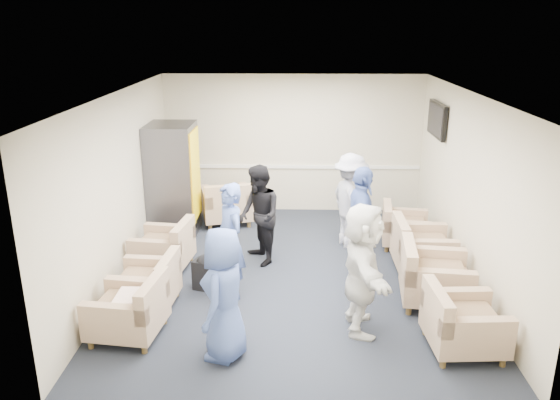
{
  "coord_description": "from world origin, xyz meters",
  "views": [
    {
      "loc": [
        -0.01,
        -7.48,
        3.63
      ],
      "look_at": [
        -0.19,
        0.2,
        1.12
      ],
      "focal_mm": 35.0,
      "sensor_mm": 36.0,
      "label": 1
    }
  ],
  "objects_px": {
    "armchair_right_far": "(402,229)",
    "person_front_left": "(224,294)",
    "armchair_left_far": "(166,249)",
    "person_mid_left": "(230,242)",
    "armchair_corner": "(227,205)",
    "armchair_left_near": "(132,312)",
    "armchair_right_midfar": "(419,249)",
    "armchair_right_midnear": "(431,279)",
    "person_front_right": "(362,268)",
    "person_back_left": "(259,215)",
    "vending_machine": "(173,180)",
    "armchair_right_near": "(460,325)",
    "person_mid_right": "(361,226)",
    "armchair_left_mid": "(149,285)",
    "person_back_right": "(350,201)"
  },
  "relations": [
    {
      "from": "person_mid_left",
      "to": "person_front_right",
      "type": "relative_size",
      "value": 0.99
    },
    {
      "from": "armchair_left_mid",
      "to": "armchair_right_near",
      "type": "height_order",
      "value": "armchair_right_near"
    },
    {
      "from": "armchair_right_near",
      "to": "armchair_left_near",
      "type": "bearing_deg",
      "value": 83.78
    },
    {
      "from": "armchair_left_mid",
      "to": "person_mid_right",
      "type": "distance_m",
      "value": 3.03
    },
    {
      "from": "armchair_right_midnear",
      "to": "armchair_right_midfar",
      "type": "relative_size",
      "value": 1.15
    },
    {
      "from": "armchair_right_midnear",
      "to": "armchair_corner",
      "type": "bearing_deg",
      "value": 52.43
    },
    {
      "from": "armchair_right_midnear",
      "to": "armchair_corner",
      "type": "distance_m",
      "value": 4.31
    },
    {
      "from": "armchair_left_near",
      "to": "armchair_corner",
      "type": "height_order",
      "value": "armchair_corner"
    },
    {
      "from": "armchair_left_near",
      "to": "person_mid_left",
      "type": "xyz_separation_m",
      "value": [
        1.08,
        1.05,
        0.49
      ]
    },
    {
      "from": "armchair_left_mid",
      "to": "person_mid_right",
      "type": "relative_size",
      "value": 0.48
    },
    {
      "from": "armchair_right_far",
      "to": "person_front_left",
      "type": "relative_size",
      "value": 0.56
    },
    {
      "from": "armchair_corner",
      "to": "armchair_left_near",
      "type": "bearing_deg",
      "value": 65.67
    },
    {
      "from": "armchair_left_near",
      "to": "armchair_right_midnear",
      "type": "xyz_separation_m",
      "value": [
        3.78,
        0.92,
        0.03
      ]
    },
    {
      "from": "armchair_right_midfar",
      "to": "person_mid_right",
      "type": "bearing_deg",
      "value": 114.12
    },
    {
      "from": "armchair_left_near",
      "to": "person_back_left",
      "type": "bearing_deg",
      "value": 154.26
    },
    {
      "from": "person_front_right",
      "to": "armchair_right_midfar",
      "type": "bearing_deg",
      "value": -31.63
    },
    {
      "from": "armchair_left_near",
      "to": "person_back_right",
      "type": "height_order",
      "value": "person_back_right"
    },
    {
      "from": "armchair_left_near",
      "to": "person_back_left",
      "type": "height_order",
      "value": "person_back_left"
    },
    {
      "from": "armchair_left_near",
      "to": "armchair_right_midfar",
      "type": "xyz_separation_m",
      "value": [
        3.85,
        1.97,
        0.02
      ]
    },
    {
      "from": "armchair_left_near",
      "to": "armchair_right_midnear",
      "type": "distance_m",
      "value": 3.89
    },
    {
      "from": "person_mid_left",
      "to": "person_back_left",
      "type": "relative_size",
      "value": 1.03
    },
    {
      "from": "person_front_left",
      "to": "armchair_corner",
      "type": "bearing_deg",
      "value": -160.07
    },
    {
      "from": "armchair_right_far",
      "to": "person_back_left",
      "type": "relative_size",
      "value": 0.55
    },
    {
      "from": "armchair_right_midfar",
      "to": "vending_machine",
      "type": "relative_size",
      "value": 0.43
    },
    {
      "from": "armchair_right_midnear",
      "to": "armchair_left_mid",
      "type": "bearing_deg",
      "value": 99.59
    },
    {
      "from": "person_front_left",
      "to": "armchair_right_midnear",
      "type": "bearing_deg",
      "value": 129.9
    },
    {
      "from": "armchair_left_far",
      "to": "person_mid_left",
      "type": "distance_m",
      "value": 1.47
    },
    {
      "from": "armchair_left_far",
      "to": "armchair_right_near",
      "type": "distance_m",
      "value": 4.4
    },
    {
      "from": "armchair_right_midfar",
      "to": "person_front_right",
      "type": "height_order",
      "value": "person_front_right"
    },
    {
      "from": "armchair_right_midnear",
      "to": "person_mid_left",
      "type": "bearing_deg",
      "value": 93.83
    },
    {
      "from": "person_front_right",
      "to": "armchair_right_far",
      "type": "bearing_deg",
      "value": -20.39
    },
    {
      "from": "armchair_right_midnear",
      "to": "person_mid_right",
      "type": "xyz_separation_m",
      "value": [
        -0.89,
        0.63,
        0.51
      ]
    },
    {
      "from": "person_front_left",
      "to": "armchair_left_mid",
      "type": "bearing_deg",
      "value": -120.27
    },
    {
      "from": "armchair_left_near",
      "to": "vending_machine",
      "type": "bearing_deg",
      "value": -170.02
    },
    {
      "from": "person_front_left",
      "to": "armchair_right_far",
      "type": "bearing_deg",
      "value": 155.05
    },
    {
      "from": "armchair_right_near",
      "to": "armchair_right_midfar",
      "type": "distance_m",
      "value": 2.17
    },
    {
      "from": "armchair_right_near",
      "to": "armchair_corner",
      "type": "relative_size",
      "value": 0.81
    },
    {
      "from": "person_front_left",
      "to": "person_mid_left",
      "type": "height_order",
      "value": "person_mid_left"
    },
    {
      "from": "armchair_left_far",
      "to": "vending_machine",
      "type": "height_order",
      "value": "vending_machine"
    },
    {
      "from": "armchair_left_mid",
      "to": "armchair_right_midfar",
      "type": "bearing_deg",
      "value": 112.39
    },
    {
      "from": "armchair_right_midnear",
      "to": "person_front_right",
      "type": "relative_size",
      "value": 0.6
    },
    {
      "from": "armchair_left_far",
      "to": "armchair_right_far",
      "type": "distance_m",
      "value": 3.91
    },
    {
      "from": "armchair_corner",
      "to": "armchair_right_midfar",
      "type": "bearing_deg",
      "value": 134.08
    },
    {
      "from": "armchair_left_near",
      "to": "armchair_right_midfar",
      "type": "distance_m",
      "value": 4.33
    },
    {
      "from": "armchair_right_midfar",
      "to": "vending_machine",
      "type": "bearing_deg",
      "value": 71.38
    },
    {
      "from": "armchair_corner",
      "to": "person_front_right",
      "type": "xyz_separation_m",
      "value": [
        2.07,
        -3.69,
        0.47
      ]
    },
    {
      "from": "person_mid_right",
      "to": "armchair_left_mid",
      "type": "bearing_deg",
      "value": 105.79
    },
    {
      "from": "armchair_right_midfar",
      "to": "person_front_left",
      "type": "height_order",
      "value": "person_front_left"
    },
    {
      "from": "person_back_left",
      "to": "vending_machine",
      "type": "bearing_deg",
      "value": -150.56
    },
    {
      "from": "armchair_left_near",
      "to": "armchair_right_far",
      "type": "height_order",
      "value": "armchair_left_near"
    }
  ]
}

